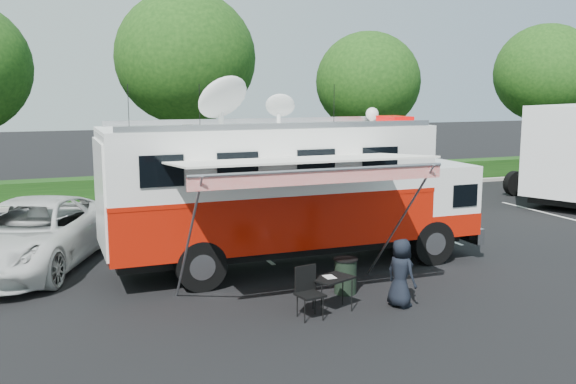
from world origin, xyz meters
name	(u,v)px	position (x,y,z in m)	size (l,w,h in m)	color
ground_plane	(295,265)	(0.00, 0.00, 0.00)	(120.00, 120.00, 0.00)	black
back_border	(212,80)	(1.14, 12.90, 5.00)	(60.00, 6.14, 8.87)	#9E998E
stall_lines	(243,242)	(-0.50, 3.00, 0.00)	(24.12, 5.50, 0.01)	silver
command_truck	(292,190)	(-0.09, 0.00, 2.03)	(9.89, 2.72, 4.75)	black
awning	(302,164)	(-0.97, -2.82, 3.06)	(5.40, 2.78, 3.26)	white
white_suv	(32,268)	(-6.50, 2.27, 0.00)	(2.95, 6.39, 1.78)	silver
person	(400,306)	(0.93, -3.81, 0.00)	(0.73, 0.47, 1.49)	black
folding_table	(333,279)	(-0.53, -3.49, 0.67)	(1.01, 0.87, 0.72)	black
folding_chair	(308,287)	(-1.17, -3.67, 0.63)	(0.59, 0.62, 1.06)	black
trash_bin	(345,276)	(0.23, -2.57, 0.41)	(0.55, 0.55, 0.82)	black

